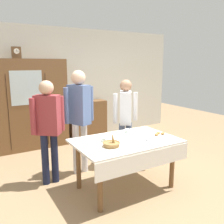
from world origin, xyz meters
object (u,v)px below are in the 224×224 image
mantel_clock (16,53)px  bookshelf_low (88,119)px  wall_cabinet (26,105)px  tea_cup_far_left (148,139)px  tea_cup_mid_left (104,140)px  dining_table (127,148)px  spoon_far_left (92,142)px  tea_cup_mid_right (128,131)px  person_beside_shelf (126,114)px  pastry_plate (160,135)px  spoon_near_right (123,135)px  person_by_cabinet (48,122)px  bread_basket (111,144)px  person_behind_table_left (79,111)px  book_stack (88,100)px

mantel_clock → bookshelf_low: mantel_clock is taller
wall_cabinet → tea_cup_far_left: bearing=-67.5°
bookshelf_low → tea_cup_mid_left: size_ratio=7.25×
dining_table → spoon_far_left: 0.52m
tea_cup_mid_right → person_beside_shelf: 0.56m
pastry_plate → mantel_clock: bearing=120.9°
wall_cabinet → spoon_far_left: 2.45m
spoon_near_right → wall_cabinet: bearing=112.6°
pastry_plate → person_by_cabinet: size_ratio=0.17×
tea_cup_mid_left → spoon_far_left: (-0.15, 0.07, -0.02)m
wall_cabinet → spoon_near_right: bearing=-67.4°
pastry_plate → spoon_near_right: pastry_plate is taller
bread_basket → person_beside_shelf: 1.24m
bread_basket → wall_cabinet: bearing=102.1°
bread_basket → bookshelf_low: bearing=71.5°
spoon_far_left → person_behind_table_left: size_ratio=0.07×
book_stack → tea_cup_far_left: bearing=-96.9°
dining_table → tea_cup_mid_left: bearing=160.5°
tea_cup_mid_left → pastry_plate: size_ratio=0.46×
bookshelf_low → spoon_far_left: 2.69m
tea_cup_mid_right → person_beside_shelf: person_beside_shelf is taller
bookshelf_low → book_stack: (0.00, 0.00, 0.50)m
mantel_clock → bread_basket: size_ratio=1.00×
pastry_plate → tea_cup_mid_left: bearing=169.1°
wall_cabinet → spoon_far_left: wall_cabinet is taller
dining_table → wall_cabinet: bearing=109.2°
bookshelf_low → tea_cup_far_left: (-0.34, -2.82, 0.32)m
tea_cup_far_left → person_by_cabinet: person_by_cabinet is taller
wall_cabinet → tea_cup_mid_left: (0.58, -2.47, -0.19)m
mantel_clock → book_stack: (1.60, 0.05, -1.11)m
dining_table → tea_cup_far_left: size_ratio=11.62×
spoon_far_left → spoon_near_right: (0.55, 0.05, 0.00)m
mantel_clock → wall_cabinet: bearing=0.3°
spoon_near_right → mantel_clock: bearing=114.9°
mantel_clock → dining_table: bearing=-68.6°
mantel_clock → tea_cup_mid_right: (1.25, -2.25, -1.29)m
tea_cup_far_left → person_by_cabinet: (-1.18, 0.95, 0.20)m
person_beside_shelf → spoon_near_right: bearing=-127.2°
book_stack → bread_basket: (-0.91, -2.74, -0.18)m
dining_table → tea_cup_far_left: (0.25, -0.18, 0.14)m
wall_cabinet → book_stack: (1.49, 0.05, -0.01)m
wall_cabinet → tea_cup_mid_left: 2.55m
pastry_plate → person_beside_shelf: person_beside_shelf is taller
tea_cup_far_left → person_beside_shelf: (0.25, 0.98, 0.17)m
book_stack → person_by_cabinet: size_ratio=0.14×
bread_basket → book_stack: bearing=71.5°
bread_basket → person_behind_table_left: 1.02m
wall_cabinet → person_behind_table_left: size_ratio=1.12×
wall_cabinet → person_by_cabinet: bearing=-91.0°
spoon_near_right → person_beside_shelf: 0.73m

